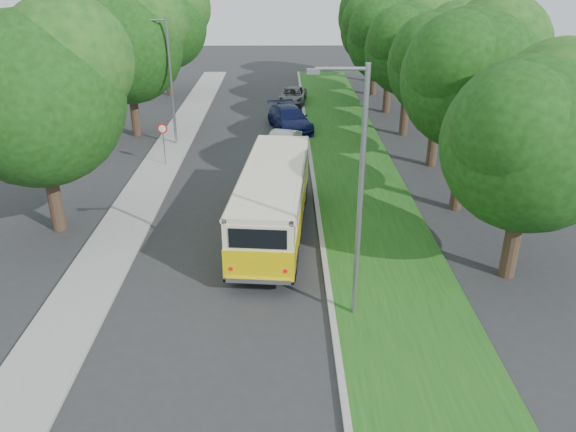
{
  "coord_description": "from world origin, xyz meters",
  "views": [
    {
      "loc": [
        2.04,
        -17.62,
        10.49
      ],
      "look_at": [
        2.22,
        1.98,
        1.5
      ],
      "focal_mm": 35.0,
      "sensor_mm": 36.0,
      "label": 1
    }
  ],
  "objects_px": {
    "lamppost_near": "(358,190)",
    "car_silver": "(273,172)",
    "vintage_bus": "(273,202)",
    "car_blue": "(290,119)",
    "car_white": "(281,144)",
    "lamppost_far": "(169,78)",
    "car_grey": "(293,96)"
  },
  "relations": [
    {
      "from": "car_white",
      "to": "car_grey",
      "type": "distance_m",
      "value": 13.02
    },
    {
      "from": "lamppost_far",
      "to": "car_blue",
      "type": "bearing_deg",
      "value": 24.18
    },
    {
      "from": "car_silver",
      "to": "car_grey",
      "type": "distance_m",
      "value": 17.66
    },
    {
      "from": "vintage_bus",
      "to": "car_white",
      "type": "relative_size",
      "value": 2.4
    },
    {
      "from": "lamppost_far",
      "to": "vintage_bus",
      "type": "distance_m",
      "value": 14.25
    },
    {
      "from": "lamppost_near",
      "to": "lamppost_far",
      "type": "distance_m",
      "value": 20.53
    },
    {
      "from": "car_blue",
      "to": "car_white",
      "type": "bearing_deg",
      "value": -111.42
    },
    {
      "from": "vintage_bus",
      "to": "car_blue",
      "type": "xyz_separation_m",
      "value": [
        0.88,
        15.73,
        -0.69
      ]
    },
    {
      "from": "car_blue",
      "to": "car_grey",
      "type": "bearing_deg",
      "value": 72.26
    },
    {
      "from": "lamppost_far",
      "to": "vintage_bus",
      "type": "height_order",
      "value": "lamppost_far"
    },
    {
      "from": "lamppost_near",
      "to": "car_silver",
      "type": "bearing_deg",
      "value": 102.8
    },
    {
      "from": "lamppost_near",
      "to": "vintage_bus",
      "type": "relative_size",
      "value": 0.82
    },
    {
      "from": "vintage_bus",
      "to": "car_white",
      "type": "bearing_deg",
      "value": 93.37
    },
    {
      "from": "lamppost_far",
      "to": "car_grey",
      "type": "distance_m",
      "value": 13.66
    },
    {
      "from": "car_grey",
      "to": "lamppost_near",
      "type": "bearing_deg",
      "value": -81.4
    },
    {
      "from": "lamppost_far",
      "to": "car_silver",
      "type": "distance_m",
      "value": 9.84
    },
    {
      "from": "car_silver",
      "to": "car_white",
      "type": "bearing_deg",
      "value": 90.83
    },
    {
      "from": "lamppost_near",
      "to": "car_grey",
      "type": "height_order",
      "value": "lamppost_near"
    },
    {
      "from": "lamppost_near",
      "to": "car_blue",
      "type": "bearing_deg",
      "value": 94.49
    },
    {
      "from": "car_silver",
      "to": "lamppost_far",
      "type": "bearing_deg",
      "value": 138.53
    },
    {
      "from": "lamppost_near",
      "to": "lamppost_far",
      "type": "xyz_separation_m",
      "value": [
        -8.91,
        18.5,
        -0.25
      ]
    },
    {
      "from": "lamppost_far",
      "to": "car_white",
      "type": "xyz_separation_m",
      "value": [
        6.64,
        -2.13,
        -3.45
      ]
    },
    {
      "from": "lamppost_near",
      "to": "lamppost_far",
      "type": "relative_size",
      "value": 1.07
    },
    {
      "from": "car_blue",
      "to": "car_grey",
      "type": "xyz_separation_m",
      "value": [
        0.3,
        7.63,
        -0.15
      ]
    },
    {
      "from": "car_white",
      "to": "car_blue",
      "type": "bearing_deg",
      "value": 101.47
    },
    {
      "from": "car_grey",
      "to": "car_white",
      "type": "bearing_deg",
      "value": -87.92
    },
    {
      "from": "lamppost_far",
      "to": "car_blue",
      "type": "relative_size",
      "value": 1.43
    },
    {
      "from": "car_silver",
      "to": "lamppost_near",
      "type": "bearing_deg",
      "value": -71.38
    },
    {
      "from": "lamppost_near",
      "to": "car_silver",
      "type": "height_order",
      "value": "lamppost_near"
    },
    {
      "from": "lamppost_far",
      "to": "car_white",
      "type": "height_order",
      "value": "lamppost_far"
    },
    {
      "from": "vintage_bus",
      "to": "car_white",
      "type": "xyz_separation_m",
      "value": [
        0.32,
        10.36,
        -0.78
      ]
    },
    {
      "from": "lamppost_near",
      "to": "lamppost_far",
      "type": "height_order",
      "value": "lamppost_near"
    }
  ]
}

